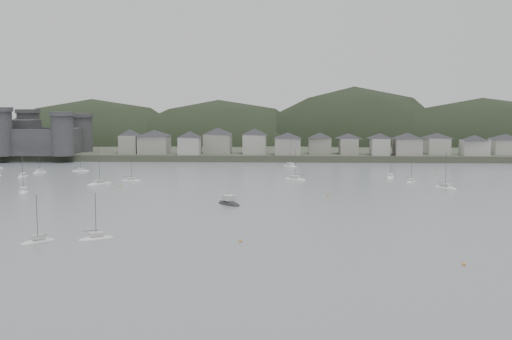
{
  "coord_description": "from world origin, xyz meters",
  "views": [
    {
      "loc": [
        8.89,
        -115.62,
        24.99
      ],
      "look_at": [
        0.0,
        75.0,
        6.0
      ],
      "focal_mm": 44.38,
      "sensor_mm": 36.0,
      "label": 1
    }
  ],
  "objects": [
    {
      "name": "motor_launch_far",
      "position": [
        -5.63,
        45.38,
        0.28
      ],
      "size": [
        7.98,
        9.12,
        4.13
      ],
      "rotation": [
        0.0,
        0.0,
        3.79
      ],
      "color": "black",
      "rests_on": "ground"
    },
    {
      "name": "moored_fleet",
      "position": [
        -18.51,
        72.67,
        0.18
      ],
      "size": [
        251.05,
        178.46,
        12.74
      ],
      "color": "silver",
      "rests_on": "ground"
    },
    {
      "name": "castle",
      "position": [
        -120.0,
        179.8,
        10.96
      ],
      "size": [
        66.0,
        43.0,
        20.0
      ],
      "color": "#333436",
      "rests_on": "far_shore_land"
    },
    {
      "name": "far_shore_land",
      "position": [
        0.0,
        295.0,
        1.5
      ],
      "size": [
        900.0,
        250.0,
        3.0
      ],
      "primitive_type": "cube",
      "color": "#383D2D",
      "rests_on": "ground"
    },
    {
      "name": "waterfront_town",
      "position": [
        50.59,
        183.34,
        8.66
      ],
      "size": [
        451.48,
        28.46,
        12.92
      ],
      "color": "gray",
      "rests_on": "far_shore_land"
    },
    {
      "name": "forested_ridge",
      "position": [
        4.83,
        269.4,
        -11.28
      ],
      "size": [
        851.55,
        103.94,
        102.57
      ],
      "color": "black",
      "rests_on": "ground"
    },
    {
      "name": "mooring_buoys",
      "position": [
        13.58,
        49.15,
        0.15
      ],
      "size": [
        186.98,
        137.79,
        0.7
      ],
      "color": "#CE8C44",
      "rests_on": "ground"
    },
    {
      "name": "ground",
      "position": [
        0.0,
        0.0,
        0.0
      ],
      "size": [
        900.0,
        900.0,
        0.0
      ],
      "primitive_type": "plane",
      "color": "slate",
      "rests_on": "ground"
    }
  ]
}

